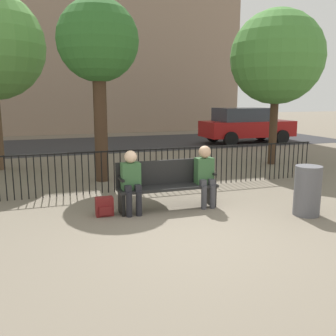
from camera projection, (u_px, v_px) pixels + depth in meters
ground_plane at (202, 239)px, 5.66m from camera, size 80.00×80.00×0.00m
park_bench at (167, 183)px, 7.14m from camera, size 1.92×0.45×0.92m
seated_person_0 at (131, 178)px, 6.76m from camera, size 0.34×0.39×1.17m
seated_person_1 at (205, 172)px, 7.22m from camera, size 0.34×0.39×1.19m
backpack at (104, 207)px, 6.73m from camera, size 0.31×0.22×0.34m
fence_railing at (145, 166)px, 8.55m from camera, size 9.01×0.03×0.95m
tree_0 at (277, 58)px, 11.38m from camera, size 2.84×2.84×4.72m
tree_2 at (98, 44)px, 8.95m from camera, size 1.97×1.97×4.43m
street_surface at (94, 144)px, 16.82m from camera, size 24.00×6.00×0.01m
parked_car_0 at (246, 125)px, 17.19m from camera, size 4.20×1.94×1.62m
trash_bin at (307, 191)px, 6.73m from camera, size 0.47×0.47×0.90m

